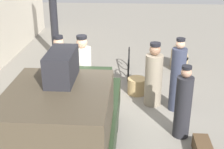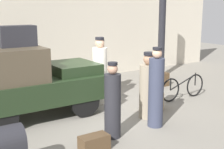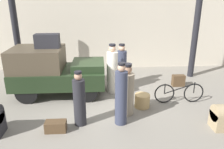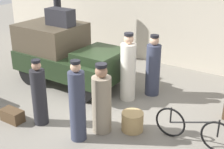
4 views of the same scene
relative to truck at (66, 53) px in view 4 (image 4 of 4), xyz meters
The scene contains 13 objects.
ground_plane 2.29m from the truck, 24.03° to the right, with size 30.00×30.00×0.00m, color gray.
station_building_facade 3.96m from the truck, 59.56° to the left, with size 16.00×0.15×4.50m.
canopy_pillar_left 2.54m from the truck, 137.08° to the left, with size 0.26×0.26×3.62m.
truck is the anchor object (origin of this frame).
bicycle 4.54m from the truck, 12.97° to the right, with size 1.72×0.04×0.74m.
wicker_basket 3.39m from the truck, 22.30° to the right, with size 0.50×0.50×0.44m.
porter_with_bicycle 2.45m from the truck, 63.32° to the right, with size 0.34×0.34×1.60m.
porter_standing_middle 2.15m from the truck, ahead, with size 0.41×0.41×1.87m.
porter_lifting_near_truck 3.00m from the truck, 33.56° to the right, with size 0.43×0.43×1.63m.
conductor_in_dark_uniform 2.67m from the truck, 15.26° to the left, with size 0.40×0.40×1.73m.
porter_carrying_trunk 3.15m from the truck, 44.31° to the right, with size 0.35×0.35×1.82m.
trunk_large_brown 2.68m from the truck, 79.69° to the right, with size 0.56×0.30×0.30m.
trunk_on_truck_roof 1.07m from the truck, behind, with size 0.83×0.41×0.49m.
Camera 4 is at (4.18, -5.79, 3.91)m, focal length 50.00 mm.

